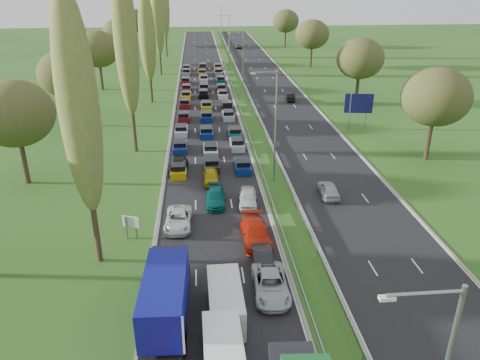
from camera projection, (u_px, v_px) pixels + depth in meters
name	position (u px, v px, depth m)	size (l,w,h in m)	color
ground	(242.00, 99.00, 84.59)	(260.00, 260.00, 0.00)	#27531A
near_carriageway	(204.00, 96.00, 86.32)	(10.50, 215.00, 0.04)	black
far_carriageway	(277.00, 95.00, 87.43)	(10.50, 215.00, 0.04)	black
central_reservation	(241.00, 93.00, 86.65)	(2.36, 215.00, 0.32)	gray
lamp_columns	(243.00, 67.00, 80.35)	(0.18, 140.18, 12.00)	gray
poplar_row	(140.00, 37.00, 67.51)	(2.80, 127.80, 22.44)	#2D2116
woodland_left	(60.00, 79.00, 63.49)	(8.00, 166.00, 11.10)	#2D2116
woodland_right	(378.00, 68.00, 70.95)	(8.00, 153.00, 11.10)	#2D2116
traffic_queue_fill	(205.00, 101.00, 81.66)	(9.11, 67.96, 0.80)	#BF990C
near_car_2	(178.00, 219.00, 41.48)	(2.27, 4.93, 1.37)	silver
near_car_3	(179.00, 166.00, 52.93)	(2.00, 4.92, 1.43)	black
near_car_7	(215.00, 197.00, 45.66)	(1.87, 4.59, 1.33)	#05524E
near_car_8	(211.00, 176.00, 50.34)	(1.59, 3.94, 1.34)	#B39C0B
near_car_9	(263.00, 261.00, 35.48)	(1.47, 4.22, 1.39)	black
near_car_10	(271.00, 285.00, 32.69)	(2.41, 5.22, 1.45)	#B0B5BA
near_car_11	(256.00, 233.00, 39.03)	(2.25, 5.54, 1.61)	#B51F0B
near_car_12	(248.00, 197.00, 45.47)	(1.71, 4.25, 1.45)	silver
far_car_0	(329.00, 189.00, 47.20)	(1.71, 4.25, 1.45)	#A7AAB0
far_car_1	(290.00, 97.00, 83.23)	(1.42, 4.08, 1.35)	black
far_car_2	(238.00, 46.00, 142.92)	(2.24, 4.86, 1.35)	slate
blue_lorry	(166.00, 294.00, 29.68)	(2.57, 9.24, 3.90)	black
white_van_front	(223.00, 354.00, 26.14)	(2.17, 5.53, 2.22)	white
white_van_rear	(225.00, 299.00, 30.61)	(2.16, 5.50, 2.21)	silver
info_sign	(131.00, 224.00, 39.33)	(1.45, 0.60, 2.10)	gray
direction_sign	(359.00, 105.00, 66.66)	(3.96, 0.75, 5.20)	gray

